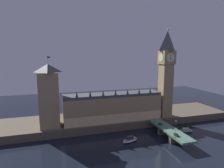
% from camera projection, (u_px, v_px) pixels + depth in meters
% --- Properties ---
extents(ground_plane, '(400.00, 400.00, 0.00)m').
position_uv_depth(ground_plane, '(132.00, 140.00, 141.13)').
color(ground_plane, black).
extents(embankment, '(220.00, 42.00, 6.43)m').
position_uv_depth(embankment, '(117.00, 119.00, 177.61)').
color(embankment, brown).
rests_on(embankment, ground_plane).
extents(parliament_hall, '(84.78, 17.18, 28.89)m').
position_uv_depth(parliament_hall, '(113.00, 107.00, 163.86)').
color(parliament_hall, '#9E845B').
rests_on(parliament_hall, embankment).
extents(clock_tower, '(12.30, 12.41, 79.83)m').
position_uv_depth(clock_tower, '(166.00, 71.00, 170.88)').
color(clock_tower, '#9E845B').
rests_on(clock_tower, embankment).
extents(victoria_tower, '(15.42, 15.42, 56.12)m').
position_uv_depth(victoria_tower, '(49.00, 96.00, 147.33)').
color(victoria_tower, '#9E845B').
rests_on(victoria_tower, embankment).
extents(bridge, '(11.40, 46.00, 7.23)m').
position_uv_depth(bridge, '(170.00, 131.00, 143.52)').
color(bridge, '#4C7560').
rests_on(bridge, ground_plane).
extents(car_northbound_lead, '(2.06, 3.98, 1.35)m').
position_uv_depth(car_northbound_lead, '(160.00, 124.00, 151.63)').
color(car_northbound_lead, '#235633').
rests_on(car_northbound_lead, bridge).
extents(car_northbound_trail, '(2.05, 4.63, 1.45)m').
position_uv_depth(car_northbound_trail, '(176.00, 135.00, 131.22)').
color(car_northbound_trail, black).
rests_on(car_northbound_trail, bridge).
extents(pedestrian_near_rail, '(0.38, 0.38, 1.66)m').
position_uv_depth(pedestrian_near_rail, '(174.00, 136.00, 129.54)').
color(pedestrian_near_rail, black).
rests_on(pedestrian_near_rail, bridge).
extents(pedestrian_mid_walk, '(0.38, 0.38, 1.58)m').
position_uv_depth(pedestrian_mid_walk, '(177.00, 128.00, 142.18)').
color(pedestrian_mid_walk, black).
rests_on(pedestrian_mid_walk, bridge).
extents(street_lamp_near, '(1.34, 0.60, 6.58)m').
position_uv_depth(street_lamp_near, '(175.00, 132.00, 127.14)').
color(street_lamp_near, '#2D3333').
rests_on(street_lamp_near, bridge).
extents(street_lamp_mid, '(1.34, 0.60, 6.18)m').
position_uv_depth(street_lamp_mid, '(176.00, 123.00, 144.15)').
color(street_lamp_mid, '#2D3333').
rests_on(street_lamp_mid, bridge).
extents(street_lamp_far, '(1.34, 0.60, 7.19)m').
position_uv_depth(street_lamp_far, '(154.00, 118.00, 154.99)').
color(street_lamp_far, '#2D3333').
rests_on(street_lamp_far, bridge).
extents(boat_upstream, '(12.60, 6.61, 4.50)m').
position_uv_depth(boat_upstream, '(130.00, 140.00, 137.14)').
color(boat_upstream, white).
rests_on(boat_upstream, ground_plane).
extents(boat_downstream, '(11.97, 5.95, 3.46)m').
position_uv_depth(boat_downstream, '(186.00, 131.00, 155.02)').
color(boat_downstream, '#B2A893').
rests_on(boat_downstream, ground_plane).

